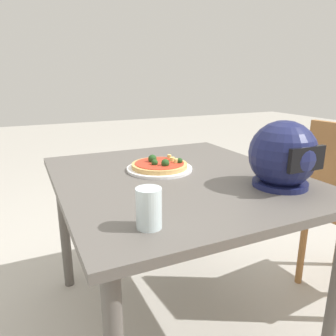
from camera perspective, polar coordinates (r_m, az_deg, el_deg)
The scene contains 6 objects.
ground_plane at distance 1.67m, azimuth 1.39°, elevation -25.13°, with size 14.00×14.00×0.00m, color #B2ADA3.
dining_table at distance 1.35m, azimuth 1.57°, elevation -4.50°, with size 0.95×1.08×0.71m.
pizza_plate at distance 1.39m, azimuth -1.51°, elevation -0.13°, with size 0.28×0.28×0.01m, color white.
pizza at distance 1.39m, azimuth -1.47°, elevation 0.61°, with size 0.24×0.24×0.05m.
motorcycle_helmet at distance 1.23m, azimuth 19.75°, elevation 2.08°, with size 0.24×0.24×0.24m.
drinking_glass at distance 0.86m, azimuth -3.43°, elevation -7.14°, with size 0.07×0.07×0.11m, color silver.
Camera 1 is at (0.57, 1.13, 1.10)m, focal length 34.25 mm.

